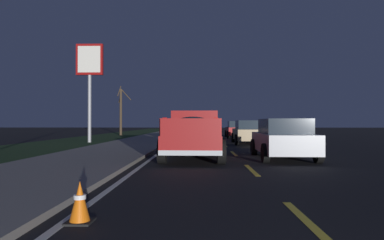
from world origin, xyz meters
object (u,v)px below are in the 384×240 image
Objects in this scene: sedan_tan at (249,132)px; traffic_cone_near at (80,202)px; sedan_white at (199,132)px; bare_tree_far at (121,110)px; sedan_silver at (283,138)px; gas_price_sign at (90,68)px; pickup_truck at (194,133)px; sedan_red at (237,129)px.

sedan_tan is 7.63× the size of traffic_cone_near.
bare_tree_far reaches higher than sedan_white.
sedan_tan is 1.00× the size of sedan_silver.
gas_price_sign is 1.27× the size of bare_tree_far.
pickup_truck is 1.24× the size of sedan_tan.
sedan_red is at bearing -117.46° from bare_tree_far.
sedan_red is 27.42m from traffic_cone_near.
traffic_cone_near is (-18.02, 4.85, -0.50)m from sedan_tan.
pickup_truck is 9.95m from sedan_tan.
traffic_cone_near is (-8.68, 1.43, -0.70)m from pickup_truck.
sedan_silver is at bearing 179.99° from sedan_tan.
gas_price_sign is at bearing 83.97° from sedan_white.
sedan_tan is 1.00× the size of sedan_red.
pickup_truck is at bearing 179.37° from sedan_white.
gas_price_sign reaches higher than bare_tree_far.
sedan_white reaches higher than traffic_cone_near.
bare_tree_far is (15.29, 12.08, 1.98)m from sedan_tan.
sedan_tan is at bearing -0.01° from sedan_silver.
sedan_red is at bearing -10.56° from traffic_cone_near.
sedan_silver is (-0.11, -3.42, -0.20)m from pickup_truck.
sedan_red is (18.27, -3.60, -0.20)m from pickup_truck.
pickup_truck reaches higher than sedan_tan.
gas_price_sign is at bearing 124.06° from sedan_red.
pickup_truck is at bearing -144.47° from gas_price_sign.
sedan_silver is 16.08m from gas_price_sign.
traffic_cone_near is (-8.57, 4.85, -0.50)m from sedan_silver.
sedan_tan and sedan_red have the same top height.
bare_tree_far reaches higher than sedan_red.
gas_price_sign reaches higher than sedan_silver.
bare_tree_far reaches higher than pickup_truck.
gas_price_sign is (10.79, 11.05, 4.47)m from sedan_silver.
pickup_truck is at bearing -160.64° from bare_tree_far.
sedan_red is (8.40, -3.49, 0.00)m from sedan_white.
traffic_cone_near is at bearing -167.76° from bare_tree_far.
sedan_red is 18.38m from sedan_silver.
pickup_truck reaches higher than traffic_cone_near.
sedan_white is at bearing -96.03° from gas_price_sign.
pickup_truck is 3.43m from sedan_silver.
sedan_silver is 9.86m from traffic_cone_near.
traffic_cone_near is at bearing 170.67° from pickup_truck.
sedan_white and sedan_red have the same top height.
traffic_cone_near is (-33.31, -7.23, -2.48)m from bare_tree_far.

